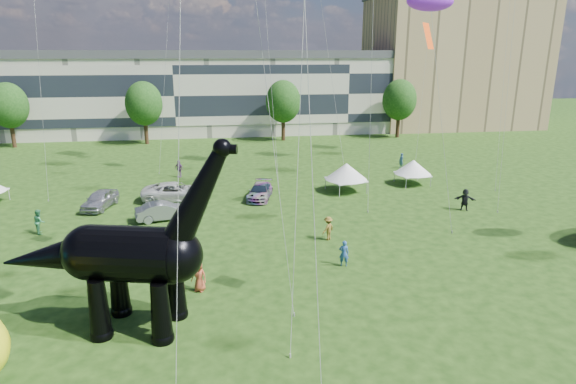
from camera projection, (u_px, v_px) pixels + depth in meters
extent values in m
plane|color=#16330C|center=(269.00, 352.00, 21.20)|extent=(220.00, 220.00, 0.00)
cube|color=beige|center=(177.00, 96.00, 77.31)|extent=(78.00, 11.00, 12.00)
cube|color=tan|center=(452.00, 63.00, 85.53)|extent=(28.00, 18.00, 22.00)
cylinder|color=#382314|center=(13.00, 136.00, 66.88)|extent=(0.56, 0.56, 3.20)
ellipsoid|color=#14380F|center=(8.00, 102.00, 65.57)|extent=(5.20, 5.20, 6.24)
cylinder|color=#382314|center=(146.00, 133.00, 69.42)|extent=(0.56, 0.56, 3.20)
ellipsoid|color=#14380F|center=(144.00, 100.00, 68.11)|extent=(5.20, 5.20, 6.24)
cylinder|color=#382314|center=(283.00, 130.00, 72.24)|extent=(0.56, 0.56, 3.20)
ellipsoid|color=#14380F|center=(283.00, 98.00, 70.93)|extent=(5.20, 5.20, 6.24)
cylinder|color=#382314|center=(398.00, 127.00, 74.78)|extent=(0.56, 0.56, 3.20)
ellipsoid|color=#14380F|center=(400.00, 96.00, 73.46)|extent=(5.20, 5.20, 6.24)
cone|color=black|center=(99.00, 309.00, 21.93)|extent=(1.22, 1.22, 2.92)
sphere|color=black|center=(102.00, 334.00, 22.29)|extent=(1.07, 1.07, 1.07)
cone|color=black|center=(119.00, 287.00, 23.98)|extent=(1.22, 1.22, 2.92)
sphere|color=black|center=(122.00, 310.00, 24.33)|extent=(1.07, 1.07, 1.07)
cone|color=black|center=(161.00, 312.00, 21.66)|extent=(1.22, 1.22, 2.92)
sphere|color=black|center=(163.00, 337.00, 22.02)|extent=(1.07, 1.07, 1.07)
cone|color=black|center=(176.00, 290.00, 23.70)|extent=(1.22, 1.22, 2.92)
sphere|color=black|center=(178.00, 313.00, 24.06)|extent=(1.07, 1.07, 1.07)
cylinder|color=black|center=(133.00, 254.00, 22.18)|extent=(4.60, 3.54, 2.62)
sphere|color=black|center=(90.00, 252.00, 22.37)|extent=(2.62, 2.62, 2.62)
sphere|color=black|center=(176.00, 256.00, 21.99)|extent=(2.53, 2.53, 2.53)
cone|color=black|center=(198.00, 198.00, 21.09)|extent=(3.90, 2.30, 5.15)
sphere|color=black|center=(222.00, 148.00, 20.36)|extent=(0.82, 0.82, 0.82)
cylinder|color=black|center=(229.00, 149.00, 20.35)|extent=(0.76, 0.58, 0.43)
cone|color=black|center=(50.00, 257.00, 22.65)|extent=(5.48, 3.23, 2.85)
imported|color=#B7B8BC|center=(100.00, 200.00, 40.72)|extent=(2.81, 4.78, 1.53)
imported|color=gray|center=(164.00, 211.00, 37.91)|extent=(4.62, 2.54, 1.44)
imported|color=silver|center=(175.00, 192.00, 42.81)|extent=(5.98, 3.02, 1.62)
imported|color=#595960|center=(260.00, 191.00, 43.42)|extent=(2.99, 4.97, 1.35)
cube|color=silver|center=(346.00, 180.00, 45.59)|extent=(3.76, 3.76, 0.12)
cone|color=silver|center=(346.00, 171.00, 45.36)|extent=(4.76, 4.76, 1.55)
cylinder|color=#999999|center=(339.00, 191.00, 43.94)|extent=(0.06, 0.06, 1.14)
cylinder|color=#999999|center=(367.00, 188.00, 44.99)|extent=(0.06, 0.06, 1.14)
cylinder|color=#999999|center=(325.00, 183.00, 46.51)|extent=(0.06, 0.06, 1.14)
cylinder|color=#999999|center=(352.00, 180.00, 47.56)|extent=(0.06, 0.06, 1.14)
cube|color=white|center=(412.00, 174.00, 48.10)|extent=(3.05, 3.05, 0.11)
cone|color=white|center=(413.00, 167.00, 47.89)|extent=(3.86, 3.86, 1.41)
cylinder|color=#999999|center=(406.00, 183.00, 46.72)|extent=(0.06, 0.06, 1.04)
cylinder|color=#999999|center=(431.00, 182.00, 47.30)|extent=(0.06, 0.06, 1.04)
cylinder|color=#999999|center=(394.00, 177.00, 49.19)|extent=(0.06, 0.06, 1.04)
cylinder|color=#999999|center=(418.00, 175.00, 49.76)|extent=(0.06, 0.06, 1.04)
cylinder|color=#999999|center=(9.00, 194.00, 43.05)|extent=(0.06, 0.06, 1.05)
imported|color=#AE4A2B|center=(199.00, 276.00, 26.47)|extent=(1.03, 0.88, 1.78)
imported|color=black|center=(465.00, 200.00, 40.13)|extent=(1.79, 1.21, 1.85)
imported|color=#30557A|center=(401.00, 161.00, 54.90)|extent=(0.61, 0.74, 1.73)
imported|color=#6F3578|center=(179.00, 169.00, 50.94)|extent=(1.13, 1.00, 1.83)
imported|color=#285293|center=(344.00, 253.00, 29.63)|extent=(0.69, 0.54, 1.66)
imported|color=#338050|center=(39.00, 222.00, 34.97)|extent=(0.96, 1.07, 1.82)
imported|color=brown|center=(328.00, 228.00, 33.77)|extent=(1.26, 1.20, 1.71)
ellipsoid|color=purple|center=(430.00, 1.00, 32.99)|extent=(3.20, 3.64, 1.32)
plane|color=#FD490D|center=(428.00, 36.00, 57.95)|extent=(2.78, 2.99, 3.05)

